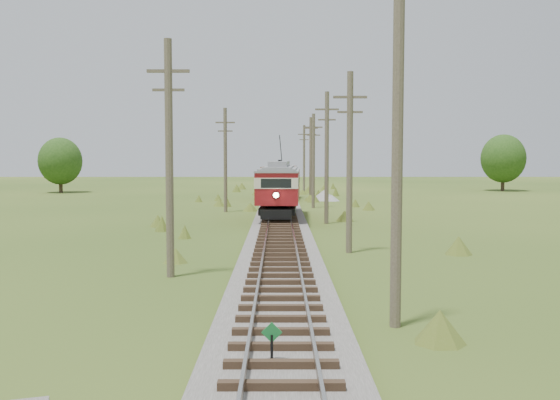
{
  "coord_description": "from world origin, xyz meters",
  "views": [
    {
      "loc": [
        -0.04,
        -11.59,
        4.61
      ],
      "look_at": [
        0.0,
        22.25,
        2.24
      ],
      "focal_mm": 40.0,
      "sensor_mm": 36.0,
      "label": 1
    }
  ],
  "objects_px": {
    "switch_marker": "(272,342)",
    "streetcar": "(280,184)",
    "gondola": "(280,179)",
    "gravel_pile": "(325,196)"
  },
  "relations": [
    {
      "from": "switch_marker",
      "to": "gondola",
      "type": "xyz_separation_m",
      "value": [
        0.2,
        53.35,
        1.55
      ]
    },
    {
      "from": "streetcar",
      "to": "gondola",
      "type": "distance_m",
      "value": 20.9
    },
    {
      "from": "gondola",
      "to": "gravel_pile",
      "type": "xyz_separation_m",
      "value": [
        4.78,
        -1.29,
        -1.67
      ]
    },
    {
      "from": "gondola",
      "to": "switch_marker",
      "type": "bearing_deg",
      "value": -84.11
    },
    {
      "from": "streetcar",
      "to": "gondola",
      "type": "bearing_deg",
      "value": 92.32
    },
    {
      "from": "gravel_pile",
      "to": "streetcar",
      "type": "bearing_deg",
      "value": -103.7
    },
    {
      "from": "streetcar",
      "to": "gravel_pile",
      "type": "distance_m",
      "value": 20.29
    },
    {
      "from": "switch_marker",
      "to": "streetcar",
      "type": "bearing_deg",
      "value": 89.65
    },
    {
      "from": "switch_marker",
      "to": "gravel_pile",
      "type": "xyz_separation_m",
      "value": [
        4.98,
        52.07,
        -0.12
      ]
    },
    {
      "from": "gondola",
      "to": "gravel_pile",
      "type": "relative_size",
      "value": 2.9
    }
  ]
}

